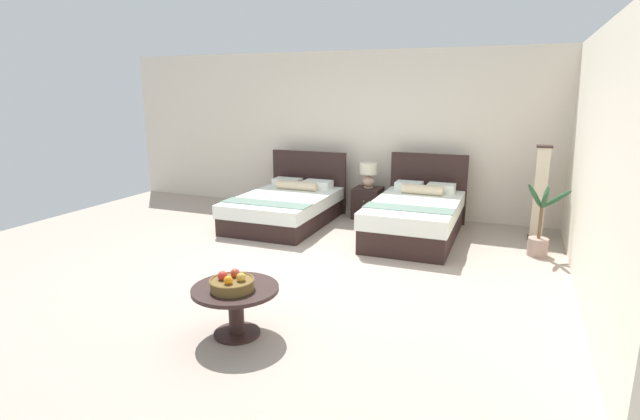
# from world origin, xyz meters

# --- Properties ---
(ground_plane) EXTENTS (9.92, 9.86, 0.02)m
(ground_plane) POSITION_xyz_m (0.00, 0.00, -0.01)
(ground_plane) COLOR #AB998B
(wall_back) EXTENTS (9.92, 0.12, 2.79)m
(wall_back) POSITION_xyz_m (0.00, 3.13, 1.40)
(wall_back) COLOR silver
(wall_back) RESTS_ON ground
(wall_side_right) EXTENTS (0.12, 5.46, 2.79)m
(wall_side_right) POSITION_xyz_m (3.16, 0.40, 1.40)
(wall_side_right) COLOR silver
(wall_side_right) RESTS_ON ground
(bed_near_window) EXTENTS (1.40, 2.10, 1.08)m
(bed_near_window) POSITION_xyz_m (-1.06, 1.81, 0.27)
(bed_near_window) COLOR black
(bed_near_window) RESTS_ON ground
(bed_near_corner) EXTENTS (1.24, 2.13, 1.13)m
(bed_near_corner) POSITION_xyz_m (1.06, 1.81, 0.31)
(bed_near_corner) COLOR black
(bed_near_corner) RESTS_ON ground
(nightstand) EXTENTS (0.46, 0.48, 0.52)m
(nightstand) POSITION_xyz_m (0.07, 2.66, 0.26)
(nightstand) COLOR black
(nightstand) RESTS_ON ground
(table_lamp) EXTENTS (0.31, 0.31, 0.42)m
(table_lamp) POSITION_xyz_m (0.07, 2.68, 0.77)
(table_lamp) COLOR #D4A88B
(table_lamp) RESTS_ON nightstand
(coffee_table) EXTENTS (0.77, 0.77, 0.45)m
(coffee_table) POSITION_xyz_m (0.20, -1.79, 0.33)
(coffee_table) COLOR black
(coffee_table) RESTS_ON ground
(fruit_bowl) EXTENTS (0.39, 0.39, 0.16)m
(fruit_bowl) POSITION_xyz_m (0.20, -1.85, 0.51)
(fruit_bowl) COLOR brown
(fruit_bowl) RESTS_ON coffee_table
(floor_lamp_corner) EXTENTS (0.21, 0.21, 1.37)m
(floor_lamp_corner) POSITION_xyz_m (2.72, 2.38, 0.69)
(floor_lamp_corner) COLOR #352022
(floor_lamp_corner) RESTS_ON ground
(potted_palm) EXTENTS (0.56, 0.45, 1.00)m
(potted_palm) POSITION_xyz_m (2.73, 1.59, 0.32)
(potted_palm) COLOR tan
(potted_palm) RESTS_ON ground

